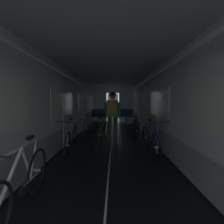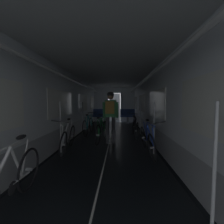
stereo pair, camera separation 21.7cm
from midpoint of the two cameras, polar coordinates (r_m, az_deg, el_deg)
The scene contains 11 objects.
ground_plane at distance 2.47m, azimuth -3.46°, elevation -30.64°, with size 60.00×60.00×0.00m, color black.
train_car_shell at distance 5.64m, azimuth 0.33°, elevation 6.77°, with size 3.14×12.34×2.57m.
bench_seat_far_left at distance 10.20m, azimuth -3.76°, elevation -1.00°, with size 0.98×0.51×0.95m.
bench_seat_far_right at distance 10.16m, azimuth 6.38°, elevation -1.03°, with size 0.98×0.51×0.95m.
bicycle_white at distance 2.42m, azimuth -31.49°, elevation -21.50°, with size 0.44×1.69×0.95m.
bicycle_blue at distance 4.31m, azimuth 14.41°, elevation -10.04°, with size 0.44×1.69×0.96m.
bicycle_black at distance 6.27m, azimuth 9.49°, elevation -5.68°, with size 0.44×1.69×0.96m.
bicycle_teal at distance 6.73m, azimuth -7.77°, elevation -5.01°, with size 0.44×1.69×0.95m.
bicycle_silver at distance 4.54m, azimuth -14.64°, elevation -9.31°, with size 0.44×1.69×0.95m.
person_cyclist_aisle at distance 5.11m, azimuth 0.64°, elevation 0.07°, with size 0.54×0.41×1.73m.
bicycle_green_in_aisle at distance 5.48m, azimuth -2.73°, elevation -6.93°, with size 0.44×1.68×0.94m.
Camera 2 is at (0.33, -2.02, 1.39)m, focal length 24.74 mm.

